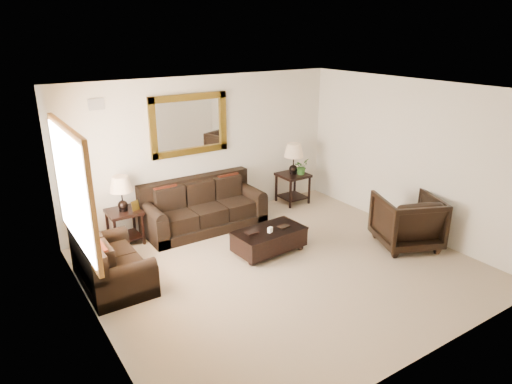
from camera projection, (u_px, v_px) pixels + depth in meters
room at (285, 185)px, 6.58m from camera, size 5.51×5.01×2.71m
window at (74, 189)px, 5.83m from camera, size 0.07×1.96×1.66m
mirror at (189, 125)px, 8.19m from camera, size 1.50×0.06×1.10m
air_vent at (96, 104)px, 7.22m from camera, size 0.25×0.02×0.18m
sofa at (203, 210)px, 8.39m from camera, size 2.19×0.95×0.90m
loveseat at (109, 266)px, 6.49m from camera, size 0.85×1.43×0.80m
end_table_left at (122, 200)px, 7.61m from camera, size 0.54×0.54×1.20m
end_table_right at (293, 165)px, 9.42m from camera, size 0.58×0.58×1.27m
coffee_table at (269, 238)px, 7.46m from camera, size 1.21×0.71×0.50m
armchair at (407, 218)px, 7.61m from camera, size 1.23×1.20×0.98m
potted_plant at (301, 168)px, 9.42m from camera, size 0.39×0.41×0.25m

